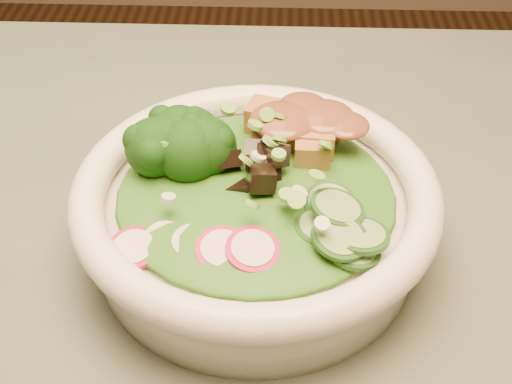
{
  "coord_description": "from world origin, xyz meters",
  "views": [
    {
      "loc": [
        0.06,
        -0.3,
        1.11
      ],
      "look_at": [
        0.04,
        0.06,
        0.8
      ],
      "focal_mm": 50.0,
      "sensor_mm": 36.0,
      "label": 1
    }
  ],
  "objects": [
    {
      "name": "peanut_sauce",
      "position": [
        0.07,
        0.11,
        0.83
      ],
      "size": [
        0.06,
        0.05,
        0.01
      ],
      "primitive_type": "ellipsoid",
      "color": "brown",
      "rests_on": "tofu_cubes"
    },
    {
      "name": "broccoli_florets",
      "position": [
        -0.01,
        0.08,
        0.82
      ],
      "size": [
        0.07,
        0.07,
        0.04
      ],
      "primitive_type": null,
      "rotation": [
        0.0,
        0.0,
        0.01
      ],
      "color": "black",
      "rests_on": "salad_bowl"
    },
    {
      "name": "tofu_cubes",
      "position": [
        0.07,
        0.11,
        0.82
      ],
      "size": [
        0.08,
        0.06,
        0.03
      ],
      "primitive_type": null,
      "rotation": [
        0.0,
        0.0,
        0.01
      ],
      "color": "#A97438",
      "rests_on": "salad_bowl"
    },
    {
      "name": "salad_bowl",
      "position": [
        0.04,
        0.06,
        0.79
      ],
      "size": [
        0.25,
        0.25,
        0.07
      ],
      "rotation": [
        0.0,
        0.0,
        0.01
      ],
      "color": "white",
      "rests_on": "dining_table"
    },
    {
      "name": "mushroom_heap",
      "position": [
        0.05,
        0.07,
        0.82
      ],
      "size": [
        0.07,
        0.07,
        0.04
      ],
      "primitive_type": null,
      "rotation": [
        0.0,
        0.0,
        0.01
      ],
      "color": "black",
      "rests_on": "salad_bowl"
    },
    {
      "name": "scallion_garnish",
      "position": [
        0.04,
        0.06,
        0.83
      ],
      "size": [
        0.18,
        0.18,
        0.02
      ],
      "primitive_type": null,
      "color": "#70B841",
      "rests_on": "salad_bowl"
    },
    {
      "name": "cucumber_slices",
      "position": [
        0.09,
        0.03,
        0.82
      ],
      "size": [
        0.07,
        0.07,
        0.03
      ],
      "primitive_type": null,
      "rotation": [
        0.0,
        0.0,
        0.01
      ],
      "color": "#81B363",
      "rests_on": "salad_bowl"
    },
    {
      "name": "lettuce_bed",
      "position": [
        0.04,
        0.06,
        0.81
      ],
      "size": [
        0.19,
        0.19,
        0.02
      ],
      "primitive_type": "ellipsoid",
      "color": "#1F5B13",
      "rests_on": "salad_bowl"
    },
    {
      "name": "radish_slices",
      "position": [
        0.01,
        0.0,
        0.81
      ],
      "size": [
        0.1,
        0.04,
        0.02
      ],
      "primitive_type": null,
      "rotation": [
        0.0,
        0.0,
        0.01
      ],
      "color": "#B00D3C",
      "rests_on": "salad_bowl"
    }
  ]
}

